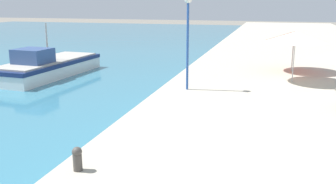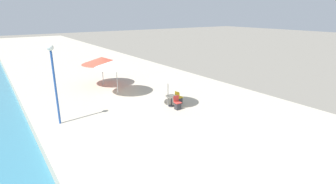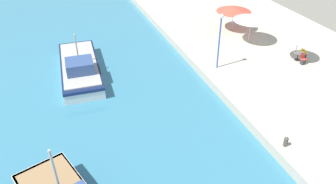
% 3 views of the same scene
% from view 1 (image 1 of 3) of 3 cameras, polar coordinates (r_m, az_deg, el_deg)
% --- Properties ---
extents(quay_promenade, '(16.00, 90.00, 0.71)m').
position_cam_1_polar(quay_promenade, '(34.40, 19.90, 5.14)').
color(quay_promenade, '#BCB29E').
rests_on(quay_promenade, ground_plane).
extents(fishing_boat_mid, '(3.58, 8.79, 3.57)m').
position_cam_1_polar(fishing_boat_mid, '(26.50, -17.90, 3.79)').
color(fishing_boat_mid, white).
rests_on(fishing_boat_mid, water_basin).
extents(cafe_umbrella_white, '(3.31, 3.31, 2.73)m').
position_cam_1_polar(cafe_umbrella_white, '(21.25, 18.86, 7.95)').
color(cafe_umbrella_white, '#B7B7B7').
rests_on(cafe_umbrella_white, quay_promenade).
extents(cafe_umbrella_striped, '(3.45, 3.45, 2.48)m').
position_cam_1_polar(cafe_umbrella_striped, '(24.47, 18.66, 8.04)').
color(cafe_umbrella_striped, '#B7B7B7').
rests_on(cafe_umbrella_striped, quay_promenade).
extents(mooring_bollard, '(0.26, 0.26, 0.65)m').
position_cam_1_polar(mooring_bollard, '(10.14, -13.65, -9.75)').
color(mooring_bollard, '#4C4742').
rests_on(mooring_bollard, quay_promenade).
extents(lamppost, '(0.36, 0.36, 4.56)m').
position_cam_1_polar(lamppost, '(18.27, 3.04, 9.89)').
color(lamppost, '#28519E').
rests_on(lamppost, quay_promenade).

